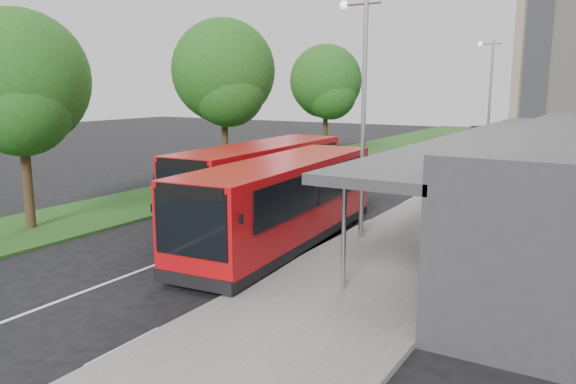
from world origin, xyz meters
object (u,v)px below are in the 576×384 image
object	(u,v)px
car_far	(478,132)
bollard	(492,168)
lamp_post_far	(489,96)
litter_bin	(461,190)
tree_far	(326,86)
bus_second	(262,179)
lamp_post_near	(361,104)
car_near	(491,140)
bus_main	(283,203)
tree_mid	(224,78)
tree_near	(21,89)

from	to	relation	value
car_far	bollard	bearing A→B (deg)	-95.08
lamp_post_far	litter_bin	xyz separation A→B (m)	(1.43, -11.59, -4.13)
tree_far	bus_second	size ratio (longest dim) A/B	0.79
lamp_post_near	car_near	xyz separation A→B (m)	(-2.56, 34.63, -4.09)
bus_main	litter_bin	size ratio (longest dim) A/B	11.86
bollard	lamp_post_far	bearing A→B (deg)	109.31
lamp_post_near	bus_main	bearing A→B (deg)	-133.00
lamp_post_near	lamp_post_far	distance (m)	20.00
tree_far	bus_main	world-z (taller)	tree_far
tree_mid	litter_bin	bearing A→B (deg)	6.18
car_far	litter_bin	bearing A→B (deg)	-97.96
tree_mid	bus_main	bearing A→B (deg)	-44.36
lamp_post_near	lamp_post_far	size ratio (longest dim) A/B	1.00
tree_far	lamp_post_far	size ratio (longest dim) A/B	1.04
tree_far	lamp_post_near	xyz separation A→B (m)	(11.13, -19.05, -0.64)
tree_near	lamp_post_far	xyz separation A→B (m)	(11.13, 24.95, -0.48)
tree_near	bollard	distance (m)	25.39
car_near	lamp_post_far	bearing A→B (deg)	-73.53
tree_near	tree_mid	size ratio (longest dim) A/B	0.91
tree_near	car_far	distance (m)	48.36
bus_second	car_near	distance (m)	33.12
lamp_post_far	car_far	bearing A→B (deg)	103.53
bus_main	tree_mid	bearing A→B (deg)	131.17
tree_near	tree_mid	xyz separation A→B (m)	(-0.00, 12.00, 0.55)
tree_mid	lamp_post_near	bearing A→B (deg)	-32.36
bus_main	bus_second	world-z (taller)	bus_second
car_near	bus_main	bearing A→B (deg)	-82.37
tree_near	lamp_post_near	bearing A→B (deg)	23.97
bollard	bus_second	bearing A→B (deg)	-112.38
lamp_post_near	bollard	world-z (taller)	lamp_post_near
tree_near	car_far	size ratio (longest dim) A/B	2.09
bus_main	car_far	world-z (taller)	bus_main
lamp_post_far	car_far	world-z (taller)	lamp_post_far
bollard	car_near	world-z (taller)	car_near
tree_mid	bus_main	size ratio (longest dim) A/B	0.85
tree_far	car_far	world-z (taller)	tree_far
litter_bin	car_far	bearing A→B (deg)	101.38
tree_near	litter_bin	distance (m)	18.91
lamp_post_far	bus_main	world-z (taller)	lamp_post_far
bollard	litter_bin	bearing A→B (deg)	-87.86
bus_second	car_near	size ratio (longest dim) A/B	2.84
bus_main	car_far	xyz separation A→B (m)	(-3.63, 44.87, -0.86)
lamp_post_near	tree_far	bearing A→B (deg)	120.29
car_near	tree_far	bearing A→B (deg)	-112.26
lamp_post_near	car_near	distance (m)	34.97
bus_main	bollard	size ratio (longest dim) A/B	12.10
tree_far	bollard	xyz separation A→B (m)	(12.25, -2.25, -4.78)
tree_mid	bus_main	xyz separation A→B (m)	(9.26, -9.06, -4.25)
bus_second	lamp_post_near	bearing A→B (deg)	-20.27
tree_mid	car_near	distance (m)	29.33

